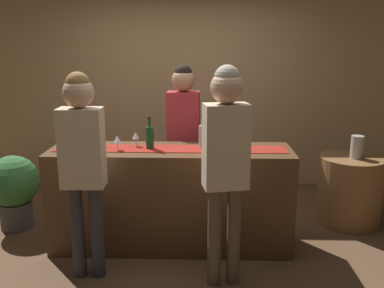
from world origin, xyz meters
TOP-DOWN VIEW (x-y plane):
  - ground_plane at (0.00, 0.00)m, footprint 10.00×10.00m
  - back_wall at (0.00, 1.90)m, footprint 6.00×0.12m
  - bar_counter at (0.00, 0.00)m, footprint 2.26×0.60m
  - counter_runner_cloth at (0.00, 0.00)m, footprint 2.15×0.28m
  - wine_bottle_amber at (0.57, 0.09)m, footprint 0.07×0.07m
  - wine_bottle_green at (-0.19, -0.00)m, footprint 0.07×0.07m
  - wine_bottle_clear at (0.30, 0.07)m, footprint 0.07×0.07m
  - wine_glass_near_customer at (-0.33, 0.07)m, footprint 0.07×0.07m
  - wine_glass_mid_counter at (-0.68, 0.07)m, footprint 0.07×0.07m
  - wine_glass_far_end at (-0.48, -0.07)m, footprint 0.07×0.07m
  - bartender at (0.09, 0.58)m, footprint 0.35×0.24m
  - customer_sipping at (0.48, -0.65)m, footprint 0.37×0.26m
  - customer_browsing at (-0.66, -0.58)m, footprint 0.34×0.24m
  - round_side_table at (1.90, 0.59)m, footprint 0.68×0.68m
  - vase_on_side_table at (1.92, 0.56)m, footprint 0.13×0.13m
  - potted_plant_tall at (-1.68, 0.33)m, footprint 0.54×0.54m

SIDE VIEW (x-z plane):
  - ground_plane at x=0.00m, z-range 0.00..0.00m
  - round_side_table at x=1.90m, z-range 0.00..0.74m
  - potted_plant_tall at x=-1.68m, z-range 0.06..0.85m
  - bar_counter at x=0.00m, z-range 0.00..0.97m
  - vase_on_side_table at x=1.92m, z-range 0.74..0.98m
  - counter_runner_cloth at x=0.00m, z-range 0.97..0.97m
  - bartender at x=0.09m, z-range 0.21..1.92m
  - customer_browsing at x=-0.66m, z-range 0.21..1.93m
  - wine_glass_near_customer at x=-0.33m, z-range 1.00..1.15m
  - wine_glass_mid_counter at x=-0.68m, z-range 1.00..1.15m
  - wine_glass_far_end at x=-0.48m, z-range 1.00..1.15m
  - wine_bottle_amber at x=0.57m, z-range 0.93..1.23m
  - wine_bottle_green at x=-0.19m, z-range 0.93..1.23m
  - wine_bottle_clear at x=0.30m, z-range 0.93..1.23m
  - customer_sipping at x=0.48m, z-range 0.22..2.00m
  - back_wall at x=0.00m, z-range 0.00..2.90m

